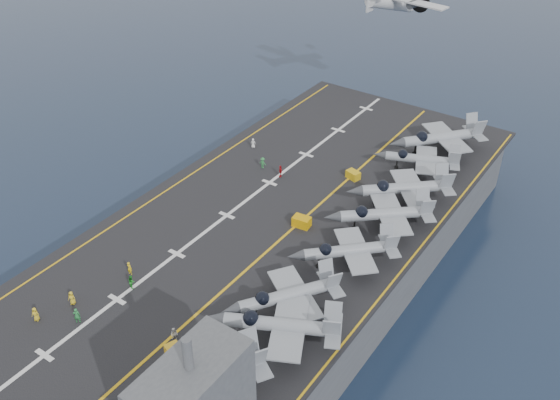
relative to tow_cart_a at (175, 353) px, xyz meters
The scene contains 28 objects.
ground 25.75m from the tow_cart_a, 103.34° to the left, with size 500.00×500.00×0.00m, color #142135.
hull 24.03m from the tow_cart_a, 103.34° to the left, with size 36.00×90.00×10.00m, color #56595E.
flight_deck 23.27m from the tow_cart_a, 103.34° to the left, with size 38.00×92.00×0.40m, color black.
foul_line 22.75m from the tow_cart_a, 95.97° to the left, with size 0.35×90.00×0.02m, color gold.
landing_centerline 25.32m from the tow_cart_a, 116.67° to the left, with size 0.50×90.00×0.02m, color silver.
deck_edge_port 31.82m from the tow_cart_a, 134.67° to the left, with size 0.25×90.00×0.02m, color gold.
deck_edge_stbd 26.17m from the tow_cart_a, 59.86° to the left, with size 0.25×90.00×0.02m, color gold.
fighter_jet_1 5.99m from the tow_cart_a, 23.25° to the right, with size 16.72×18.40×5.32m, color #8E979E, non-canonical shape.
fighter_jet_2 11.21m from the tow_cart_a, 46.68° to the left, with size 17.18×15.02×5.00m, color gray, non-canonical shape.
fighter_jet_3 13.63m from the tow_cart_a, 65.56° to the left, with size 15.23×16.39×4.74m, color #9BA6AD, non-canonical shape.
fighter_jet_4 24.17m from the tow_cart_a, 72.50° to the left, with size 15.83×15.74×4.65m, color #8B949A, non-canonical shape.
fighter_jet_5 32.97m from the tow_cart_a, 76.92° to the left, with size 16.95×16.45×4.93m, color #989FA7, non-canonical shape.
fighter_jet_6 39.78m from the tow_cart_a, 79.78° to the left, with size 17.55×17.13×5.12m, color #949BA5, non-canonical shape.
fighter_jet_7 48.51m from the tow_cart_a, 83.54° to the left, with size 15.03×12.73×4.43m, color #969EA6, non-canonical shape.
fighter_jet_8 55.74m from the tow_cart_a, 84.30° to the left, with size 17.95×18.50×5.38m, color #9AA3AA, non-canonical shape.
tow_cart_a is the anchor object (origin of this frame).
tow_cart_b 26.43m from the tow_cart_a, 93.74° to the left, with size 2.45×1.74×1.38m, color #D39707, non-canonical shape.
tow_cart_c 40.68m from the tow_cart_a, 92.68° to the left, with size 2.27×1.80×1.19m, color gold, non-canonical shape.
crew_0 16.81m from the tow_cart_a, 164.20° to the right, with size 1.25×1.08×1.75m, color gold.
crew_1 14.93m from the tow_cart_a, 153.51° to the left, with size 1.12×0.79×1.79m, color yellow.
crew_2 12.55m from the tow_cart_a, 155.93° to the left, with size 1.22×1.01×1.74m, color #1F9126.
crew_3 38.41m from the tow_cart_a, 112.42° to the left, with size 1.07×0.73×1.75m, color #2A853E.
crew_4 36.65m from the tow_cart_a, 107.49° to the left, with size 1.32×1.35×1.89m, color #B00D13.
crew_5 44.29m from the tow_cart_a, 116.25° to the left, with size 1.15×1.06×1.60m, color white.
crew_6 12.41m from the tow_cart_a, 169.66° to the right, with size 1.42×1.39×1.99m, color #277C3B.
crew_7 2.51m from the tow_cart_a, 133.94° to the left, with size 1.13×0.87×1.67m, color silver.
transport_plane 82.15m from the tow_cart_a, 101.58° to the left, with size 24.84×18.60×5.42m, color silver, non-canonical shape.
crew_8 14.96m from the tow_cart_a, behind, with size 1.25×1.08×1.75m, color gold.
Camera 1 is at (38.89, -52.52, 59.52)m, focal length 40.00 mm.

